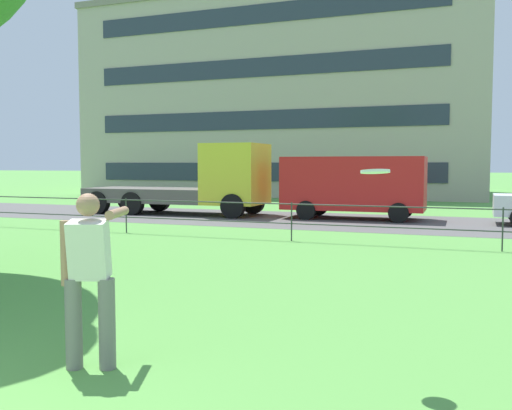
{
  "coord_description": "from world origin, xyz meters",
  "views": [
    {
      "loc": [
        4.38,
        -1.92,
        1.96
      ],
      "look_at": [
        0.85,
        7.29,
        1.26
      ],
      "focal_mm": 40.18,
      "sensor_mm": 36.0,
      "label": 1
    }
  ],
  "objects": [
    {
      "name": "flatbed_truck_far_left",
      "position": [
        -5.65,
        18.18,
        1.22
      ],
      "size": [
        7.34,
        2.54,
        2.75
      ],
      "color": "yellow",
      "rests_on": "ground"
    },
    {
      "name": "panel_van_left",
      "position": [
        0.29,
        18.58,
        1.27
      ],
      "size": [
        5.04,
        2.19,
        2.24
      ],
      "color": "red",
      "rests_on": "ground"
    },
    {
      "name": "park_fence",
      "position": [
        0.0,
        12.04,
        0.67
      ],
      "size": [
        29.93,
        0.04,
        1.0
      ],
      "color": "#333833",
      "rests_on": "ground"
    },
    {
      "name": "apartment_building_background",
      "position": [
        -7.65,
        36.29,
        6.3
      ],
      "size": [
        25.69,
        13.34,
        12.59
      ],
      "color": "#ADA393",
      "rests_on": "ground"
    },
    {
      "name": "street_strip",
      "position": [
        0.0,
        17.58,
        0.0
      ],
      "size": [
        80.0,
        6.2,
        0.01
      ],
      "primitive_type": "cube",
      "color": "#565454",
      "rests_on": "ground"
    },
    {
      "name": "frisbee",
      "position": [
        3.52,
        3.39,
        1.89
      ],
      "size": [
        0.36,
        0.37,
        0.05
      ],
      "color": "white"
    },
    {
      "name": "person_thrower",
      "position": [
        0.97,
        2.55,
        0.91
      ],
      "size": [
        0.49,
        0.87,
        1.69
      ],
      "color": "slate",
      "rests_on": "ground"
    }
  ]
}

